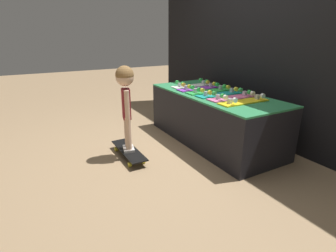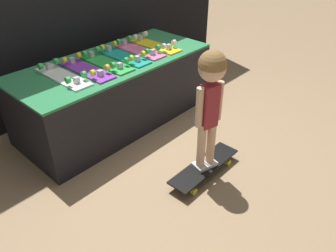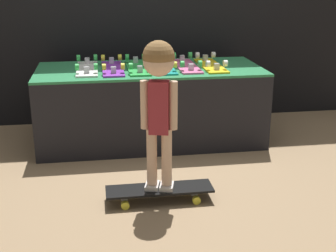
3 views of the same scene
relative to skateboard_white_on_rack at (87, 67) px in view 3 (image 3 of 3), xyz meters
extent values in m
plane|color=#9E7F5B|center=(0.52, -0.50, -0.66)|extent=(16.00, 16.00, 0.00)
cube|color=black|center=(0.52, -0.01, -0.35)|extent=(1.89, 0.81, 0.62)
cube|color=#2D7F4C|center=(0.52, -0.01, -0.03)|extent=(1.89, 0.81, 0.02)
cube|color=white|center=(0.00, 0.00, -0.01)|extent=(0.17, 0.61, 0.01)
cube|color=#B7B7BC|center=(0.00, 0.20, 0.02)|extent=(0.04, 0.04, 0.05)
cylinder|color=green|center=(0.07, 0.20, 0.05)|extent=(0.03, 0.05, 0.05)
cylinder|color=green|center=(-0.07, 0.20, 0.05)|extent=(0.03, 0.05, 0.05)
cube|color=#B7B7BC|center=(0.00, -0.20, 0.02)|extent=(0.04, 0.04, 0.05)
cylinder|color=green|center=(0.07, -0.20, 0.05)|extent=(0.03, 0.05, 0.05)
cylinder|color=green|center=(-0.07, -0.20, 0.05)|extent=(0.03, 0.05, 0.05)
cube|color=purple|center=(0.21, -0.03, -0.01)|extent=(0.17, 0.61, 0.01)
cube|color=#B7B7BC|center=(0.21, 0.17, 0.02)|extent=(0.04, 0.04, 0.05)
cylinder|color=yellow|center=(0.28, 0.17, 0.05)|extent=(0.03, 0.05, 0.05)
cylinder|color=yellow|center=(0.14, 0.17, 0.05)|extent=(0.03, 0.05, 0.05)
cube|color=#B7B7BC|center=(0.21, -0.23, 0.02)|extent=(0.04, 0.04, 0.05)
cylinder|color=yellow|center=(0.28, -0.23, 0.05)|extent=(0.03, 0.05, 0.05)
cylinder|color=yellow|center=(0.14, -0.23, 0.05)|extent=(0.03, 0.05, 0.05)
cube|color=green|center=(0.42, -0.03, -0.01)|extent=(0.17, 0.61, 0.01)
cube|color=#B7B7BC|center=(0.42, 0.17, 0.02)|extent=(0.04, 0.04, 0.05)
cylinder|color=green|center=(0.49, 0.17, 0.05)|extent=(0.03, 0.05, 0.05)
cylinder|color=green|center=(0.34, 0.17, 0.05)|extent=(0.03, 0.05, 0.05)
cube|color=#B7B7BC|center=(0.42, -0.23, 0.02)|extent=(0.04, 0.04, 0.05)
cylinder|color=green|center=(0.49, -0.23, 0.05)|extent=(0.03, 0.05, 0.05)
cylinder|color=green|center=(0.34, -0.23, 0.05)|extent=(0.03, 0.05, 0.05)
cube|color=teal|center=(0.62, -0.02, -0.01)|extent=(0.17, 0.61, 0.01)
cube|color=#B7B7BC|center=(0.62, 0.18, 0.02)|extent=(0.04, 0.04, 0.05)
cylinder|color=yellow|center=(0.70, 0.18, 0.05)|extent=(0.03, 0.05, 0.05)
cylinder|color=yellow|center=(0.55, 0.18, 0.05)|extent=(0.03, 0.05, 0.05)
cube|color=#B7B7BC|center=(0.62, -0.22, 0.02)|extent=(0.04, 0.04, 0.05)
cylinder|color=yellow|center=(0.70, -0.22, 0.05)|extent=(0.03, 0.05, 0.05)
cylinder|color=yellow|center=(0.55, -0.22, 0.05)|extent=(0.03, 0.05, 0.05)
cube|color=pink|center=(0.83, -0.01, -0.01)|extent=(0.17, 0.61, 0.01)
cube|color=#B7B7BC|center=(0.83, 0.19, 0.02)|extent=(0.04, 0.04, 0.05)
cylinder|color=green|center=(0.91, 0.19, 0.05)|extent=(0.03, 0.05, 0.05)
cylinder|color=green|center=(0.76, 0.19, 0.05)|extent=(0.03, 0.05, 0.05)
cube|color=#B7B7BC|center=(0.83, -0.21, 0.02)|extent=(0.04, 0.04, 0.05)
cylinder|color=green|center=(0.91, -0.21, 0.05)|extent=(0.03, 0.05, 0.05)
cylinder|color=green|center=(0.76, -0.21, 0.05)|extent=(0.03, 0.05, 0.05)
cube|color=yellow|center=(1.04, -0.02, -0.01)|extent=(0.17, 0.61, 0.01)
cube|color=#B7B7BC|center=(1.04, 0.18, 0.02)|extent=(0.04, 0.04, 0.05)
cylinder|color=white|center=(1.11, 0.18, 0.05)|extent=(0.03, 0.05, 0.05)
cylinder|color=white|center=(0.97, 0.18, 0.05)|extent=(0.03, 0.05, 0.05)
cube|color=#B7B7BC|center=(1.04, -0.23, 0.02)|extent=(0.04, 0.04, 0.05)
cylinder|color=white|center=(1.11, -0.23, 0.05)|extent=(0.03, 0.05, 0.05)
cylinder|color=white|center=(0.97, -0.23, 0.05)|extent=(0.03, 0.05, 0.05)
cube|color=black|center=(0.44, -1.15, -0.58)|extent=(0.69, 0.18, 0.01)
cube|color=#B7B7BC|center=(0.67, -1.15, -0.61)|extent=(0.04, 0.04, 0.05)
cylinder|color=yellow|center=(0.67, -1.08, -0.64)|extent=(0.05, 0.03, 0.05)
cylinder|color=yellow|center=(0.67, -1.23, -0.64)|extent=(0.05, 0.03, 0.05)
cube|color=#B7B7BC|center=(0.21, -1.15, -0.61)|extent=(0.04, 0.04, 0.05)
cylinder|color=yellow|center=(0.21, -1.08, -0.64)|extent=(0.05, 0.03, 0.05)
cylinder|color=yellow|center=(0.21, -1.23, -0.64)|extent=(0.05, 0.03, 0.05)
cube|color=silver|center=(0.49, -1.17, -0.56)|extent=(0.11, 0.14, 0.03)
cylinder|color=#DBB293|center=(0.49, -1.17, -0.36)|extent=(0.07, 0.07, 0.38)
cube|color=silver|center=(0.40, -1.14, -0.56)|extent=(0.11, 0.14, 0.03)
cylinder|color=#DBB293|center=(0.40, -1.14, -0.36)|extent=(0.07, 0.07, 0.38)
cube|color=maroon|center=(0.44, -1.15, -0.03)|extent=(0.14, 0.11, 0.33)
cylinder|color=#DBB293|center=(0.53, -1.18, -0.02)|extent=(0.05, 0.05, 0.30)
cylinder|color=#DBB293|center=(0.36, -1.13, -0.02)|extent=(0.05, 0.05, 0.30)
sphere|color=#DBB293|center=(0.44, -1.15, 0.26)|extent=(0.19, 0.19, 0.19)
sphere|color=olive|center=(0.44, -1.15, 0.28)|extent=(0.19, 0.19, 0.19)
camera|label=1|loc=(3.06, -2.09, 0.69)|focal=28.00mm
camera|label=2|loc=(-1.23, -2.29, 1.11)|focal=35.00mm
camera|label=3|loc=(0.08, -3.87, 0.77)|focal=50.00mm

